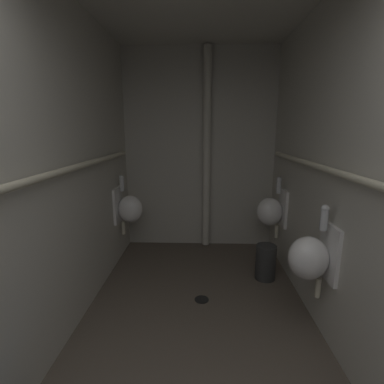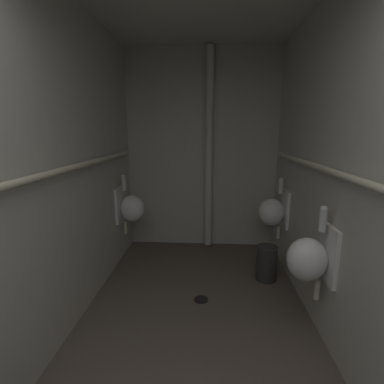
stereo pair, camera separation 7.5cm
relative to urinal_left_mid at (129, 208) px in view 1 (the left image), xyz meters
The scene contains 12 objects.
floor 1.72m from the urinal_left_mid, 55.84° to the right, with size 2.16×3.77×0.08m, color brown.
wall_left 1.46m from the urinal_left_mid, 97.84° to the right, with size 0.06×3.77×2.69m, color beige.
wall_right 2.41m from the urinal_left_mid, 33.78° to the right, with size 0.06×3.77×2.69m, color beige.
wall_back 1.24m from the urinal_left_mid, 33.01° to the left, with size 2.16×0.06×2.69m, color beige.
urinal_left_mid is the anchor object (origin of this frame).
urinal_right_mid 2.19m from the urinal_left_mid, 36.91° to the right, with size 0.32×0.30×0.76m.
urinal_right_far 1.75m from the urinal_left_mid, ahead, with size 0.32×0.30×0.76m.
supply_pipe_left 1.46m from the urinal_left_mid, 93.85° to the right, with size 0.06×3.07×0.06m.
supply_pipe_right 2.35m from the urinal_left_mid, 35.37° to the right, with size 0.06×2.95×0.06m.
standpipe_back_wall 1.26m from the urinal_left_mid, 25.23° to the left, with size 0.10×0.10×2.64m, color beige.
floor_drain 1.43m from the urinal_left_mid, 43.60° to the right, with size 0.14×0.14×0.01m, color black.
waste_bin 1.75m from the urinal_left_mid, 14.97° to the right, with size 0.22×0.22×0.39m, color #2D2D2D.
Camera 1 is at (0.03, -0.22, 1.63)m, focal length 26.32 mm.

